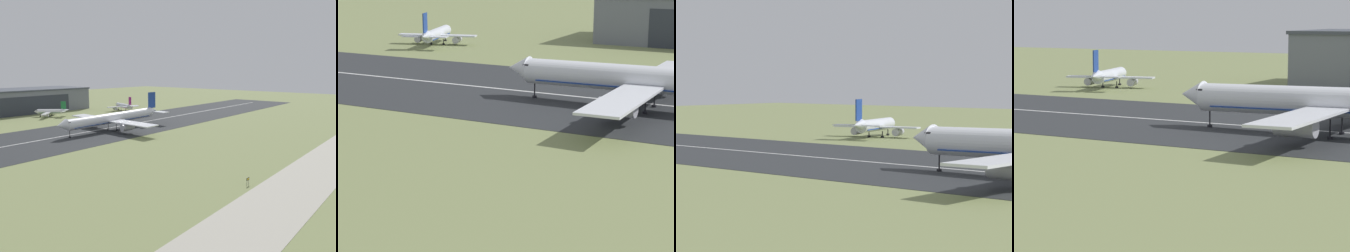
{
  "view_description": "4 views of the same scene",
  "coord_description": "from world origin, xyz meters",
  "views": [
    {
      "loc": [
        -86.1,
        -4.33,
        26.73
      ],
      "look_at": [
        -0.91,
        65.0,
        7.71
      ],
      "focal_mm": 35.0,
      "sensor_mm": 36.0,
      "label": 1
    },
    {
      "loc": [
        36.25,
        -2.54,
        26.2
      ],
      "look_at": [
        1.61,
        66.89,
        5.57
      ],
      "focal_mm": 70.0,
      "sensor_mm": 36.0,
      "label": 2
    },
    {
      "loc": [
        59.51,
        -1.56,
        15.02
      ],
      "look_at": [
        -12.88,
        83.32,
        8.46
      ],
      "focal_mm": 85.0,
      "sensor_mm": 36.0,
      "label": 3
    },
    {
      "loc": [
        45.84,
        -11.14,
        18.4
      ],
      "look_at": [
        -1.81,
        77.4,
        4.44
      ],
      "focal_mm": 85.0,
      "sensor_mm": 36.0,
      "label": 4
    }
  ],
  "objects": [
    {
      "name": "ground_plane",
      "position": [
        0.0,
        55.32,
        0.0
      ],
      "size": [
        608.0,
        608.0,
        0.0
      ],
      "primitive_type": "plane",
      "color": "#7A8451"
    },
    {
      "name": "airplane_parked_centre",
      "position": [
        -67.12,
        159.38,
        3.16
      ],
      "size": [
        23.14,
        26.35,
        10.16
      ],
      "color": "silver",
      "rests_on": "ground_plane"
    },
    {
      "name": "runway_centreline",
      "position": [
        0.0,
        110.65,
        0.07
      ],
      "size": [
        331.2,
        0.7,
        0.01
      ],
      "primitive_type": "cube",
      "color": "silver",
      "rests_on": "runway_strip"
    },
    {
      "name": "runway_strip",
      "position": [
        0.0,
        110.65,
        0.03
      ],
      "size": [
        368.0,
        49.3,
        0.06
      ],
      "primitive_type": "cube",
      "color": "#2B2D30",
      "rests_on": "ground_plane"
    },
    {
      "name": "airplane_landing",
      "position": [
        10.47,
        105.71,
        5.22
      ],
      "size": [
        56.69,
        50.95,
        15.55
      ],
      "color": "silver",
      "rests_on": "ground_plane"
    }
  ]
}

